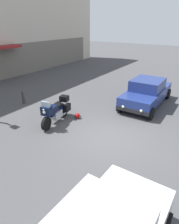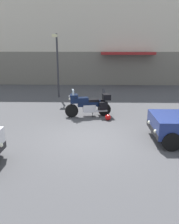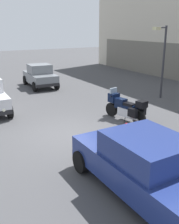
% 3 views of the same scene
% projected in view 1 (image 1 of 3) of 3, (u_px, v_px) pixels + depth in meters
% --- Properties ---
extents(ground_plane, '(80.00, 80.00, 0.00)m').
position_uv_depth(ground_plane, '(110.00, 138.00, 8.50)').
color(ground_plane, '#424244').
extents(motorcycle, '(2.25, 0.96, 1.36)m').
position_uv_depth(motorcycle, '(56.00, 111.00, 9.58)').
color(motorcycle, black).
rests_on(motorcycle, ground).
extents(helmet, '(0.28, 0.28, 0.28)m').
position_uv_depth(helmet, '(77.00, 116.00, 10.17)').
color(helmet, '#990C0C').
rests_on(helmet, ground).
extents(car_sedan_far, '(4.58, 1.91, 1.56)m').
position_uv_depth(car_sedan_far, '(147.00, 92.00, 11.59)').
color(car_sedan_far, navy).
rests_on(car_sedan_far, ground).
extents(bollard_curbside, '(0.16, 0.16, 0.78)m').
position_uv_depth(bollard_curbside, '(23.00, 97.00, 11.95)').
color(bollard_curbside, '#333338').
rests_on(bollard_curbside, ground).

